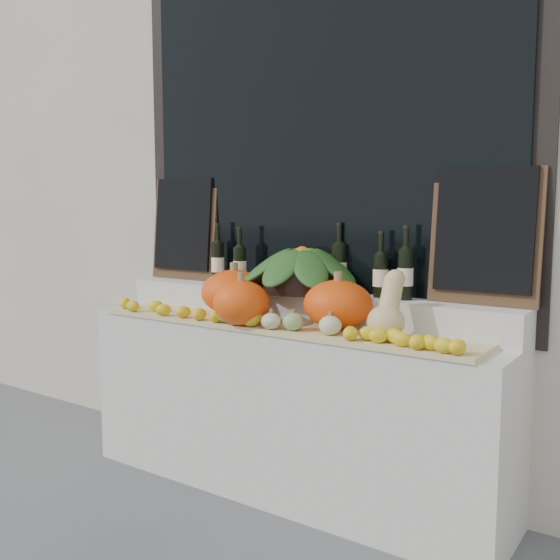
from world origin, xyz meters
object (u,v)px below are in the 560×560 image
object	(u,v)px
pumpkin_left	(234,292)
wine_bottle_tall	(339,268)
produce_bowl	(302,269)
pumpkin_right	(338,304)
butternut_squash	(388,311)

from	to	relation	value
pumpkin_left	wine_bottle_tall	bearing A→B (deg)	24.92
pumpkin_left	produce_bowl	bearing A→B (deg)	24.20
pumpkin_right	produce_bowl	bearing A→B (deg)	151.08
pumpkin_left	butternut_squash	world-z (taller)	butternut_squash
pumpkin_left	pumpkin_right	distance (m)	0.65
pumpkin_right	wine_bottle_tall	xyz separation A→B (m)	(-0.14, 0.26, 0.15)
pumpkin_left	pumpkin_right	xyz separation A→B (m)	(0.65, -0.02, -0.01)
butternut_squash	pumpkin_left	bearing A→B (deg)	173.95
pumpkin_left	butternut_squash	bearing A→B (deg)	-6.05
pumpkin_left	butternut_squash	size ratio (longest dim) A/B	1.19
pumpkin_left	produce_bowl	world-z (taller)	produce_bowl
produce_bowl	wine_bottle_tall	size ratio (longest dim) A/B	1.85
pumpkin_right	butternut_squash	bearing A→B (deg)	-15.04
pumpkin_left	butternut_squash	distance (m)	0.96
pumpkin_right	wine_bottle_tall	bearing A→B (deg)	118.46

